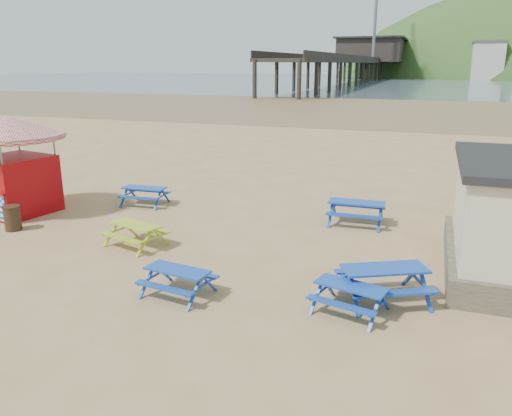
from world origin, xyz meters
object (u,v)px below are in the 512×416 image
at_px(picnic_table_blue_b, 356,213).
at_px(picnic_table_yellow, 136,235).
at_px(litter_bin, 12,218).
at_px(picnic_table_blue_a, 145,196).
at_px(ice_cream_kiosk, 11,153).

height_order(picnic_table_blue_b, picnic_table_yellow, picnic_table_blue_b).
bearing_deg(picnic_table_yellow, litter_bin, -163.58).
bearing_deg(picnic_table_yellow, picnic_table_blue_a, 133.85).
relative_size(picnic_table_blue_a, litter_bin, 2.10).
distance_m(picnic_table_blue_b, ice_cream_kiosk, 12.86).
xyz_separation_m(picnic_table_blue_a, litter_bin, (-2.53, -4.29, 0.07)).
height_order(picnic_table_yellow, ice_cream_kiosk, ice_cream_kiosk).
bearing_deg(ice_cream_kiosk, picnic_table_blue_a, 43.77).
bearing_deg(picnic_table_blue_b, picnic_table_blue_a, -179.55).
height_order(ice_cream_kiosk, litter_bin, ice_cream_kiosk).
xyz_separation_m(picnic_table_yellow, ice_cream_kiosk, (-6.26, 1.67, 1.94)).
distance_m(picnic_table_yellow, litter_bin, 4.81).
xyz_separation_m(picnic_table_blue_a, picnic_table_blue_b, (8.40, 0.31, 0.05)).
bearing_deg(picnic_table_blue_a, litter_bin, -124.19).
relative_size(picnic_table_blue_b, litter_bin, 2.32).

